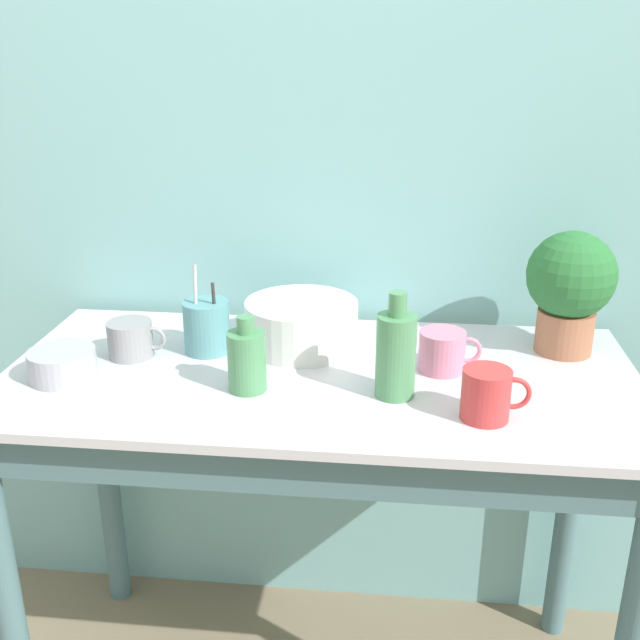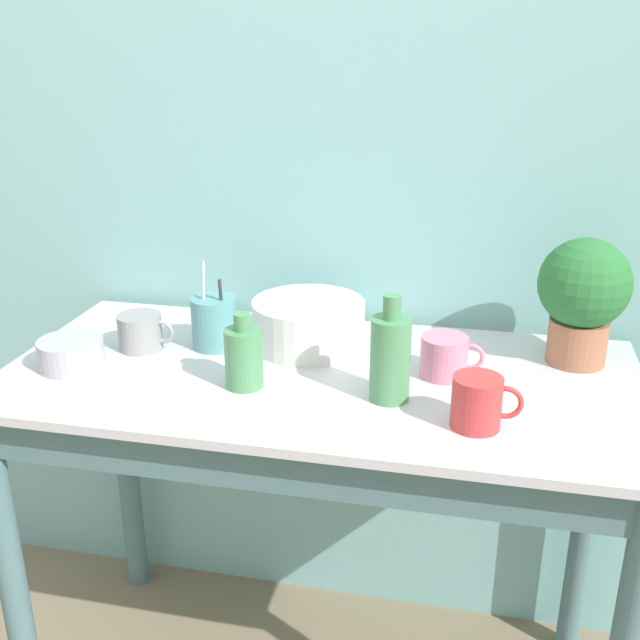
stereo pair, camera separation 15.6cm
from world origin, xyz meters
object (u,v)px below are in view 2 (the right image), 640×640
at_px(bottle_tall, 390,357).
at_px(bowl_small_steel, 71,353).
at_px(mug_pink, 445,356).
at_px(bowl_wash_large, 308,323).
at_px(mug_grey, 141,332).
at_px(utensil_cup, 214,322).
at_px(bottle_short, 244,356).
at_px(mug_red, 478,402).
at_px(potted_plant, 583,294).

height_order(bottle_tall, bowl_small_steel, bottle_tall).
height_order(mug_pink, bowl_small_steel, mug_pink).
bearing_deg(bottle_tall, bowl_wash_large, 133.14).
xyz_separation_m(mug_grey, utensil_cup, (0.16, 0.05, 0.02)).
bearing_deg(bottle_tall, mug_pink, 52.69).
relative_size(mug_pink, utensil_cup, 0.65).
height_order(bowl_wash_large, bottle_short, bottle_short).
relative_size(bottle_tall, mug_grey, 1.64).
bearing_deg(bowl_wash_large, utensil_cup, -165.41).
relative_size(mug_red, bowl_small_steel, 0.93).
relative_size(bottle_tall, bowl_small_steel, 1.55).
distance_m(mug_grey, utensil_cup, 0.17).
xyz_separation_m(bowl_wash_large, utensil_cup, (-0.21, -0.05, 0.01)).
height_order(potted_plant, mug_pink, potted_plant).
xyz_separation_m(potted_plant, bottle_tall, (-0.38, -0.27, -0.07)).
xyz_separation_m(bowl_small_steel, utensil_cup, (0.27, 0.17, 0.03)).
height_order(bowl_wash_large, utensil_cup, utensil_cup).
xyz_separation_m(potted_plant, bowl_small_steel, (-1.07, -0.26, -0.13)).
height_order(bottle_tall, mug_red, bottle_tall).
relative_size(potted_plant, bottle_tall, 1.28).
height_order(mug_red, utensil_cup, utensil_cup).
relative_size(bottle_short, mug_grey, 1.20).
height_order(potted_plant, utensil_cup, potted_plant).
xyz_separation_m(potted_plant, mug_pink, (-0.28, -0.13, -0.11)).
bearing_deg(mug_red, bottle_tall, 155.43).
bearing_deg(mug_red, mug_pink, 108.89).
relative_size(bowl_wash_large, mug_pink, 1.94).
bearing_deg(potted_plant, mug_pink, -154.28).
relative_size(potted_plant, mug_red, 2.15).
distance_m(bottle_short, mug_red, 0.47).
distance_m(bottle_short, mug_grey, 0.32).
relative_size(mug_red, mug_grey, 0.98).
height_order(mug_red, mug_grey, mug_red).
xyz_separation_m(bottle_tall, mug_pink, (0.10, 0.13, -0.05)).
distance_m(potted_plant, bowl_wash_large, 0.61).
relative_size(mug_red, utensil_cup, 0.63).
distance_m(mug_pink, utensil_cup, 0.53).
bearing_deg(bowl_wash_large, potted_plant, 3.09).
bearing_deg(utensil_cup, mug_red, -23.23).
height_order(potted_plant, bowl_small_steel, potted_plant).
xyz_separation_m(potted_plant, bowl_wash_large, (-0.60, -0.03, -0.10)).
xyz_separation_m(bowl_wash_large, bottle_tall, (0.22, -0.23, 0.04)).
bearing_deg(bowl_small_steel, potted_plant, 13.66).
bearing_deg(bottle_tall, mug_grey, 167.35).
xyz_separation_m(bottle_short, mug_red, (0.47, -0.07, -0.02)).
height_order(mug_pink, utensil_cup, utensil_cup).
xyz_separation_m(mug_pink, mug_red, (0.07, -0.21, 0.01)).
bearing_deg(utensil_cup, mug_grey, -163.88).
xyz_separation_m(potted_plant, mug_grey, (-0.97, -0.13, -0.12)).
height_order(bottle_tall, mug_pink, bottle_tall).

